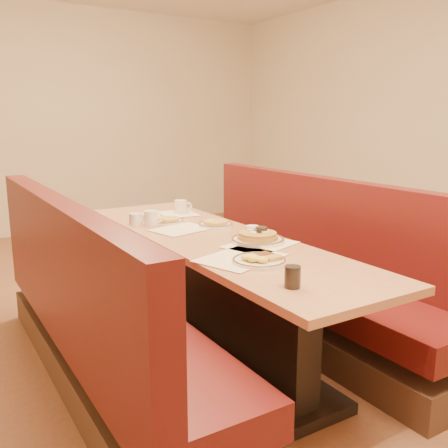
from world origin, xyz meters
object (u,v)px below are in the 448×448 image
diner_table (215,297)px  coffee_mug_d (135,219)px  coffee_mug_c (181,207)px  coffee_mug_b (152,218)px  booth_left (97,324)px  eggs_plate (259,260)px  soda_tumbler_near (293,277)px  booth_right (306,279)px  coffee_mug_a (253,233)px  soda_tumbler_mid (261,234)px  pancake_plate (258,238)px

diner_table → coffee_mug_d: bearing=116.5°
coffee_mug_c → coffee_mug_d: (-0.44, -0.21, -0.01)m
coffee_mug_b → coffee_mug_c: coffee_mug_c is taller
booth_left → eggs_plate: booth_left is taller
eggs_plate → soda_tumbler_near: (-0.09, -0.37, 0.03)m
booth_right → coffee_mug_d: 1.23m
booth_left → booth_right: bearing=0.0°
booth_left → coffee_mug_c: 1.26m
coffee_mug_a → coffee_mug_c: 0.94m
diner_table → soda_tumbler_mid: bearing=-55.3°
coffee_mug_b → soda_tumbler_near: size_ratio=1.36×
diner_table → coffee_mug_d: coffee_mug_d is taller
coffee_mug_a → coffee_mug_c: coffee_mug_c is taller
coffee_mug_c → coffee_mug_d: size_ratio=1.24×
coffee_mug_a → soda_tumbler_mid: soda_tumbler_mid is taller
soda_tumbler_near → pancake_plate: bearing=65.4°
coffee_mug_b → coffee_mug_d: coffee_mug_b is taller
soda_tumbler_near → coffee_mug_d: bearing=93.8°
coffee_mug_d → diner_table: bearing=-61.3°
eggs_plate → soda_tumbler_near: size_ratio=2.85×
pancake_plate → coffee_mug_c: (0.02, 1.00, 0.03)m
soda_tumbler_near → soda_tumbler_mid: size_ratio=1.05×
coffee_mug_a → pancake_plate: bearing=-79.6°
booth_left → soda_tumbler_mid: 1.03m
pancake_plate → coffee_mug_d: (-0.42, 0.79, 0.02)m
coffee_mug_b → coffee_mug_c: bearing=59.0°
booth_right → pancake_plate: size_ratio=8.09×
coffee_mug_c → soda_tumbler_near: 1.75m
coffee_mug_a → soda_tumbler_near: size_ratio=1.14×
booth_left → soda_tumbler_mid: (0.90, -0.24, 0.43)m
pancake_plate → soda_tumbler_near: 0.78m
booth_left → soda_tumbler_near: bearing=-59.6°
pancake_plate → coffee_mug_b: 0.80m
diner_table → booth_right: (0.73, 0.00, -0.01)m
coffee_mug_a → soda_tumbler_near: soda_tumbler_near is taller
pancake_plate → coffee_mug_c: bearing=88.9°
diner_table → booth_right: booth_right is taller
soda_tumbler_near → soda_tumbler_mid: soda_tumbler_near is taller
eggs_plate → coffee_mug_d: bearing=99.5°
coffee_mug_b → soda_tumbler_near: coffee_mug_b is taller
diner_table → coffee_mug_c: size_ratio=19.04×
booth_left → coffee_mug_d: bearing=50.7°
booth_left → coffee_mug_b: size_ratio=19.59×
eggs_plate → soda_tumbler_mid: (0.26, 0.34, 0.03)m
soda_tumbler_mid → diner_table: bearing=124.7°
coffee_mug_d → soda_tumbler_near: 1.51m
coffee_mug_c → soda_tumbler_near: coffee_mug_c is taller
booth_right → coffee_mug_c: bearing=126.4°
soda_tumbler_near → booth_left: bearing=120.4°
diner_table → soda_tumbler_mid: 0.51m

